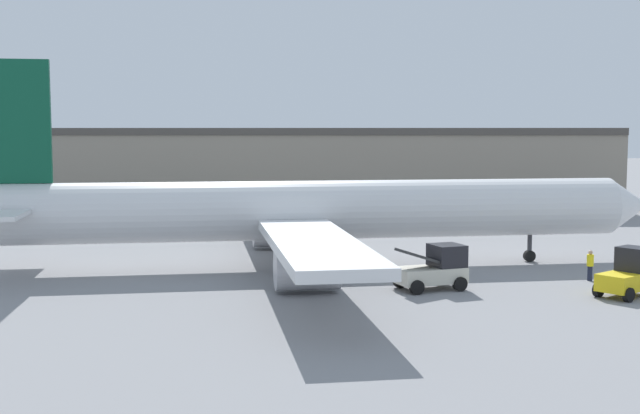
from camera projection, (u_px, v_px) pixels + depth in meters
name	position (u px, v px, depth m)	size (l,w,h in m)	color
ground_plane	(320.00, 267.00, 47.47)	(400.00, 400.00, 0.00)	gray
terminal_building	(264.00, 168.00, 83.70)	(70.49, 13.77, 8.36)	gray
airplane	(301.00, 211.00, 46.99)	(42.86, 37.04, 11.95)	silver
ground_crew_worker	(590.00, 264.00, 43.02)	(0.36, 0.36, 1.65)	#1E2338
baggage_tug	(628.00, 275.00, 38.99)	(3.26, 3.18, 2.36)	yellow
belt_loader_truck	(435.00, 268.00, 40.69)	(3.92, 3.17, 2.26)	beige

